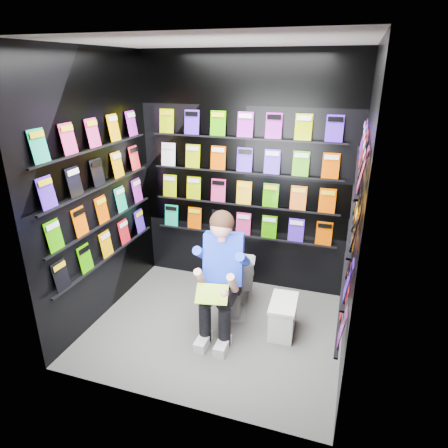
% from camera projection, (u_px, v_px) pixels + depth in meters
% --- Properties ---
extents(floor, '(2.40, 2.40, 0.00)m').
position_uv_depth(floor, '(216.00, 328.00, 3.97)').
color(floor, '#565654').
rests_on(floor, ground).
extents(ceiling, '(2.40, 2.40, 0.00)m').
position_uv_depth(ceiling, '(213.00, 41.00, 3.01)').
color(ceiling, white).
rests_on(ceiling, floor).
extents(wall_back, '(2.40, 0.04, 2.60)m').
position_uv_depth(wall_back, '(245.00, 176.00, 4.37)').
color(wall_back, black).
rests_on(wall_back, floor).
extents(wall_front, '(2.40, 0.04, 2.60)m').
position_uv_depth(wall_front, '(164.00, 251.00, 2.60)').
color(wall_front, black).
rests_on(wall_front, floor).
extents(wall_left, '(0.04, 2.00, 2.60)m').
position_uv_depth(wall_left, '(97.00, 192.00, 3.84)').
color(wall_left, black).
rests_on(wall_left, floor).
extents(wall_right, '(0.04, 2.00, 2.60)m').
position_uv_depth(wall_right, '(358.00, 220.00, 3.14)').
color(wall_right, black).
rests_on(wall_right, floor).
extents(comics_back, '(2.10, 0.06, 1.37)m').
position_uv_depth(comics_back, '(244.00, 177.00, 4.34)').
color(comics_back, '#DC5100').
rests_on(comics_back, wall_back).
extents(comics_left, '(0.06, 1.70, 1.37)m').
position_uv_depth(comics_left, '(100.00, 191.00, 3.83)').
color(comics_left, '#DC5100').
rests_on(comics_left, wall_left).
extents(comics_right, '(0.06, 1.70, 1.37)m').
position_uv_depth(comics_right, '(354.00, 219.00, 3.15)').
color(comics_right, '#DC5100').
rests_on(comics_right, wall_right).
extents(toilet, '(0.55, 0.82, 0.73)m').
position_uv_depth(toilet, '(236.00, 276.00, 4.19)').
color(toilet, white).
rests_on(toilet, floor).
extents(longbox, '(0.25, 0.42, 0.31)m').
position_uv_depth(longbox, '(283.00, 318.00, 3.86)').
color(longbox, white).
rests_on(longbox, floor).
extents(longbox_lid, '(0.27, 0.45, 0.03)m').
position_uv_depth(longbox_lid, '(284.00, 303.00, 3.80)').
color(longbox_lid, white).
rests_on(longbox_lid, longbox).
extents(reader, '(0.62, 0.80, 1.33)m').
position_uv_depth(reader, '(224.00, 259.00, 3.71)').
color(reader, '#0D2BDF').
rests_on(reader, toilet).
extents(held_comic, '(0.31, 0.22, 0.12)m').
position_uv_depth(held_comic, '(212.00, 294.00, 3.47)').
color(held_comic, green).
rests_on(held_comic, reader).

